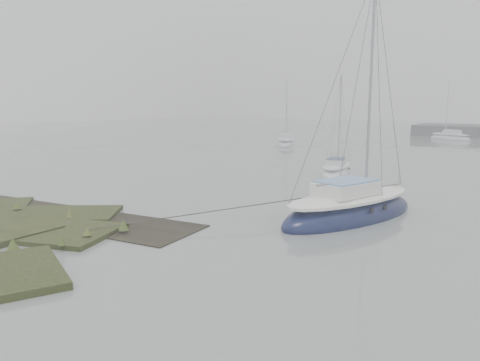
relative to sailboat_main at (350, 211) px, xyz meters
name	(u,v)px	position (x,y,z in m)	size (l,w,h in m)	color
ground	(371,159)	(-5.64, 19.59, -0.31)	(160.00, 160.00, 0.00)	slate
sailboat_main	(350,211)	(0.00, 0.00, 0.00)	(4.43, 7.49, 10.04)	#0F1535
sailboat_white	(336,171)	(-4.81, 10.29, -0.10)	(2.56, 5.00, 6.74)	silver
sailboat_far_a	(286,143)	(-16.97, 26.18, -0.07)	(3.94, 5.67, 7.67)	#B8BCC2
sailboat_far_c	(450,138)	(-3.97, 43.46, -0.08)	(5.60, 4.09, 7.62)	silver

